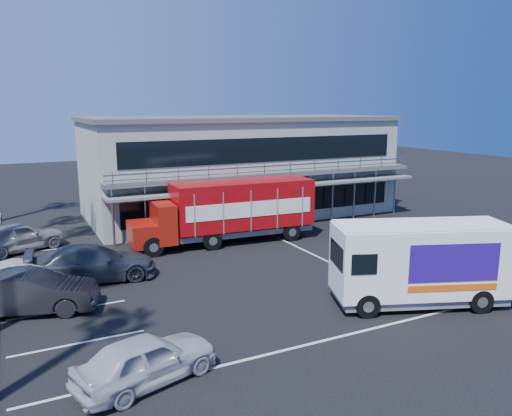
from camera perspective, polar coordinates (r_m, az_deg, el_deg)
name	(u,v)px	position (r m, az deg, el deg)	size (l,w,h in m)	color
ground	(311,276)	(24.45, 6.30, -7.68)	(120.00, 120.00, 0.00)	black
building	(239,165)	(37.93, -1.99, 4.91)	(22.40, 12.00, 7.30)	gray
red_truck	(231,209)	(29.66, -2.90, -0.15)	(11.05, 3.19, 3.68)	maroon
white_van	(420,262)	(21.39, 18.28, -5.92)	(7.39, 4.72, 3.42)	white
parked_car_a	(146,359)	(15.61, -12.41, -16.52)	(1.74, 4.33, 1.47)	silver
parked_car_b	(30,292)	(21.77, -24.42, -8.77)	(1.78, 5.11, 1.68)	black
parked_car_c	(23,276)	(24.30, -25.12, -7.03)	(2.44, 5.29, 1.47)	white
parked_car_d	(93,263)	(24.63, -18.14, -6.01)	(2.34, 5.75, 1.67)	#313741
parked_car_e	(18,237)	(30.99, -25.54, -3.00)	(1.99, 4.95, 1.69)	gray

